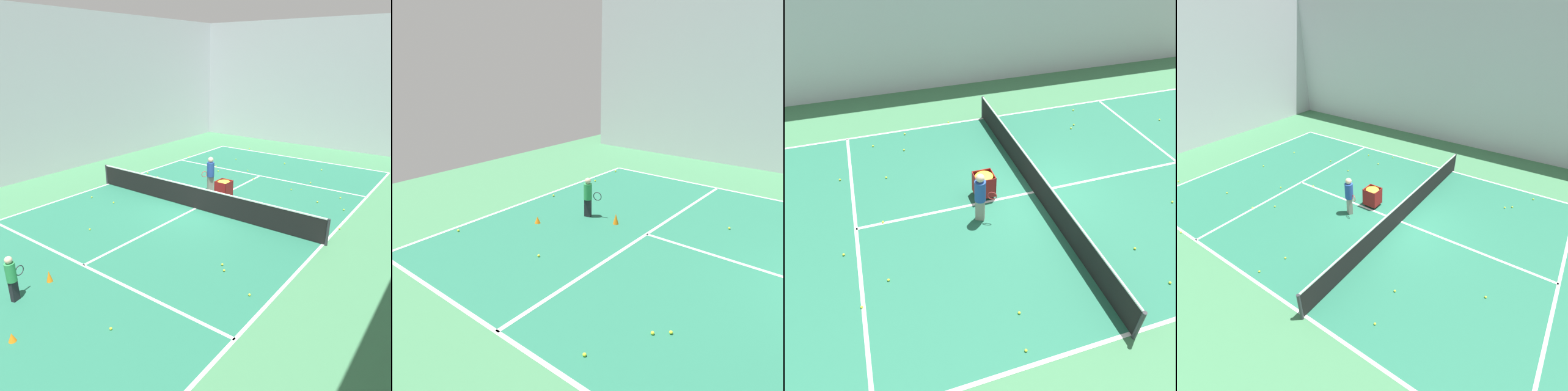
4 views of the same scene
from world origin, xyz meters
TOP-DOWN VIEW (x-y plane):
  - ground_plane at (0.00, 0.00)m, footprint 32.75×32.75m
  - court_playing_area at (0.00, 0.00)m, footprint 10.87×21.02m
  - line_sideline_left at (-5.44, 0.00)m, footprint 0.10×21.02m
  - line_sideline_right at (5.44, 0.00)m, footprint 0.10×21.02m
  - line_service_far at (0.00, 5.78)m, footprint 10.87×0.10m
  - line_centre_service at (0.00, 0.00)m, footprint 0.10×11.56m
  - tennis_net at (0.00, 0.00)m, footprint 11.17×0.10m
  - coach_at_net at (-0.70, 2.11)m, footprint 0.46×0.69m
  - ball_cart at (0.33, 1.66)m, footprint 0.60×0.63m
  - tennis_ball_0 at (-2.86, 5.81)m, footprint 0.07×0.07m
  - tennis_ball_1 at (3.66, -3.48)m, footprint 0.07×0.07m
  - tennis_ball_3 at (4.88, -4.11)m, footprint 0.07×0.07m
  - tennis_ball_4 at (2.64, 6.16)m, footprint 0.07×0.07m
  - tennis_ball_5 at (-4.53, -1.80)m, footprint 0.07×0.07m
  - tennis_ball_6 at (-1.87, -4.03)m, footprint 0.07×0.07m
  - tennis_ball_7 at (-4.17, 2.24)m, footprint 0.07×0.07m
  - tennis_ball_8 at (5.51, 1.57)m, footprint 0.07×0.07m
  - tennis_ball_12 at (-2.23, 5.09)m, footprint 0.07×0.07m
  - tennis_ball_15 at (2.92, -7.25)m, footprint 0.07×0.07m
  - tennis_ball_16 at (5.08, 3.52)m, footprint 0.07×0.07m
  - tennis_ball_17 at (0.03, 4.98)m, footprint 0.07×0.07m
  - tennis_ball_18 at (3.88, 3.73)m, footprint 0.07×0.07m
  - tennis_ball_21 at (2.29, 4.61)m, footprint 0.07×0.07m
  - tennis_ball_22 at (4.53, 4.85)m, footprint 0.07×0.07m
  - tennis_ball_23 at (3.43, -3.22)m, footprint 0.07×0.07m
  - tennis_ball_24 at (-0.97, 6.17)m, footprint 0.07×0.07m
  - tennis_ball_25 at (-3.23, -1.66)m, footprint 0.07×0.07m
  - tennis_ball_26 at (-5.10, 2.46)m, footprint 0.07×0.07m

SIDE VIEW (x-z plane):
  - ground_plane at x=0.00m, z-range 0.00..0.00m
  - court_playing_area at x=0.00m, z-range 0.00..0.00m
  - line_sideline_left at x=-5.44m, z-range 0.00..0.01m
  - line_sideline_right at x=5.44m, z-range 0.00..0.01m
  - line_service_far at x=0.00m, z-range 0.00..0.01m
  - line_centre_service at x=0.00m, z-range 0.00..0.01m
  - tennis_ball_0 at x=-2.86m, z-range 0.00..0.07m
  - tennis_ball_1 at x=3.66m, z-range 0.00..0.07m
  - tennis_ball_3 at x=4.88m, z-range 0.00..0.07m
  - tennis_ball_4 at x=2.64m, z-range 0.00..0.07m
  - tennis_ball_5 at x=-4.53m, z-range 0.00..0.07m
  - tennis_ball_6 at x=-1.87m, z-range 0.00..0.07m
  - tennis_ball_7 at x=-4.17m, z-range 0.00..0.07m
  - tennis_ball_8 at x=5.51m, z-range 0.00..0.07m
  - tennis_ball_12 at x=-2.23m, z-range 0.00..0.07m
  - tennis_ball_15 at x=2.92m, z-range 0.00..0.07m
  - tennis_ball_16 at x=5.08m, z-range 0.00..0.07m
  - tennis_ball_17 at x=0.03m, z-range 0.00..0.07m
  - tennis_ball_18 at x=3.88m, z-range 0.00..0.07m
  - tennis_ball_21 at x=2.29m, z-range 0.00..0.07m
  - tennis_ball_22 at x=4.53m, z-range 0.00..0.07m
  - tennis_ball_23 at x=3.43m, z-range 0.00..0.07m
  - tennis_ball_24 at x=-0.97m, z-range 0.00..0.07m
  - tennis_ball_25 at x=-3.23m, z-range 0.00..0.07m
  - tennis_ball_26 at x=-5.10m, z-range 0.00..0.07m
  - tennis_net at x=0.00m, z-range 0.02..1.00m
  - ball_cart at x=0.33m, z-range 0.19..1.06m
  - coach_at_net at x=-0.70m, z-range 0.12..1.81m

